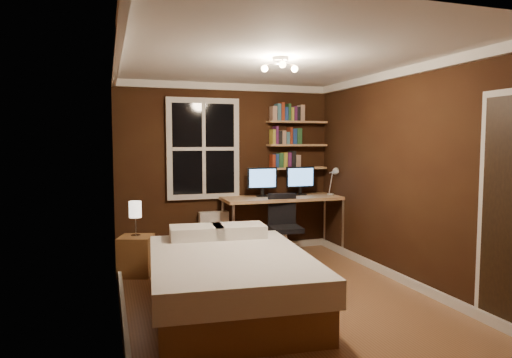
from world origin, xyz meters
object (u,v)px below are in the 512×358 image
object	(u,v)px
radiator	(214,233)
monitor_right	(300,181)
bedside_lamp	(135,219)
monitor_left	(262,182)
desk	(283,201)
office_chair	(284,236)
nightstand	(136,256)
bed	(230,280)
desk_lamp	(333,181)

from	to	relation	value
radiator	monitor_right	size ratio (longest dim) A/B	1.41
bedside_lamp	monitor_left	bearing A→B (deg)	16.20
bedside_lamp	desk	world-z (taller)	bedside_lamp
bedside_lamp	monitor_right	world-z (taller)	monitor_right
bedside_lamp	office_chair	world-z (taller)	office_chair
nightstand	monitor_left	distance (m)	2.08
radiator	bed	bearing A→B (deg)	-98.92
bedside_lamp	office_chair	distance (m)	2.03
radiator	desk_lamp	world-z (taller)	desk_lamp
monitor_left	desk_lamp	world-z (taller)	desk_lamp
bedside_lamp	nightstand	bearing A→B (deg)	0.00
monitor_right	office_chair	distance (m)	0.98
desk_lamp	monitor_left	bearing A→B (deg)	170.02
office_chair	bedside_lamp	bearing A→B (deg)	-172.75
desk	office_chair	distance (m)	0.62
nightstand	desk_lamp	size ratio (longest dim) A/B	1.11
radiator	monitor_left	world-z (taller)	monitor_left
desk	office_chair	size ratio (longest dim) A/B	1.93
nightstand	desk	size ratio (longest dim) A/B	0.27
monitor_left	office_chair	distance (m)	0.89
radiator	desk_lamp	distance (m)	1.94
bed	desk_lamp	size ratio (longest dim) A/B	5.00
nightstand	office_chair	world-z (taller)	office_chair
bed	monitor_right	distance (m)	2.72
nightstand	office_chair	distance (m)	2.00
bed	monitor_left	xyz separation A→B (m)	(1.04, 2.03, 0.76)
bed	radiator	size ratio (longest dim) A/B	3.46
desk_lamp	office_chair	size ratio (longest dim) A/B	0.47
radiator	monitor_left	distance (m)	1.03
nightstand	desk_lamp	bearing A→B (deg)	25.25
desk_lamp	bed	bearing A→B (deg)	-138.65
radiator	office_chair	xyz separation A→B (m)	(0.85, -0.65, 0.03)
radiator	monitor_right	world-z (taller)	monitor_right
desk_lamp	office_chair	world-z (taller)	desk_lamp
bed	monitor_left	world-z (taller)	monitor_left
monitor_left	desk	bearing A→B (deg)	-17.11
office_chair	nightstand	bearing A→B (deg)	-172.75
monitor_right	radiator	bearing A→B (deg)	173.33
desk	desk_lamp	bearing A→B (deg)	-7.18
bed	bedside_lamp	size ratio (longest dim) A/B	5.06
bedside_lamp	desk_lamp	bearing A→B (deg)	6.84
bedside_lamp	desk	distance (m)	2.18
nightstand	office_chair	xyz separation A→B (m)	(1.99, 0.04, 0.10)
monitor_right	office_chair	world-z (taller)	monitor_right
nightstand	office_chair	bearing A→B (deg)	19.53
monitor_right	nightstand	bearing A→B (deg)	-167.67
nightstand	bedside_lamp	xyz separation A→B (m)	(0.00, 0.00, 0.46)
bedside_lamp	desk	bearing A→B (deg)	11.79
radiator	desk	distance (m)	1.12
monitor_left	bedside_lamp	bearing A→B (deg)	-163.80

